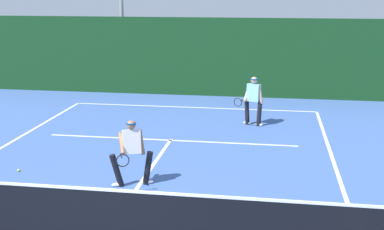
# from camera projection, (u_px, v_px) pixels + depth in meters

# --- Properties ---
(court_line_baseline_far) EXTENTS (9.30, 0.10, 0.01)m
(court_line_baseline_far) POSITION_uv_depth(u_px,v_px,m) (193.00, 107.00, 19.55)
(court_line_baseline_far) COLOR white
(court_line_baseline_far) RESTS_ON ground_plane
(court_line_service) EXTENTS (7.58, 0.10, 0.01)m
(court_line_service) POSITION_uv_depth(u_px,v_px,m) (170.00, 140.00, 15.31)
(court_line_service) COLOR white
(court_line_service) RESTS_ON ground_plane
(court_line_centre) EXTENTS (0.10, 6.40, 0.01)m
(court_line_centre) POSITION_uv_depth(u_px,v_px,m) (145.00, 176.00, 12.37)
(court_line_centre) COLOR white
(court_line_centre) RESTS_ON ground_plane
(tennis_net) EXTENTS (10.20, 0.09, 1.06)m
(tennis_net) POSITION_uv_depth(u_px,v_px,m) (101.00, 213.00, 9.18)
(tennis_net) COLOR #1E4723
(tennis_net) RESTS_ON ground_plane
(player_near) EXTENTS (0.99, 0.98, 1.56)m
(player_near) POSITION_uv_depth(u_px,v_px,m) (132.00, 150.00, 11.61)
(player_near) COLOR black
(player_near) RESTS_ON ground_plane
(player_far) EXTENTS (0.97, 0.82, 1.64)m
(player_far) POSITION_uv_depth(u_px,v_px,m) (253.00, 99.00, 16.81)
(player_far) COLOR black
(player_far) RESTS_ON ground_plane
(tennis_ball) EXTENTS (0.07, 0.07, 0.07)m
(tennis_ball) POSITION_uv_depth(u_px,v_px,m) (19.00, 170.00, 12.68)
(tennis_ball) COLOR #D1E033
(tennis_ball) RESTS_ON ground_plane
(back_fence_windscreen) EXTENTS (20.30, 0.12, 3.29)m
(back_fence_windscreen) POSITION_uv_depth(u_px,v_px,m) (202.00, 57.00, 21.38)
(back_fence_windscreen) COLOR #143E1B
(back_fence_windscreen) RESTS_ON ground_plane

